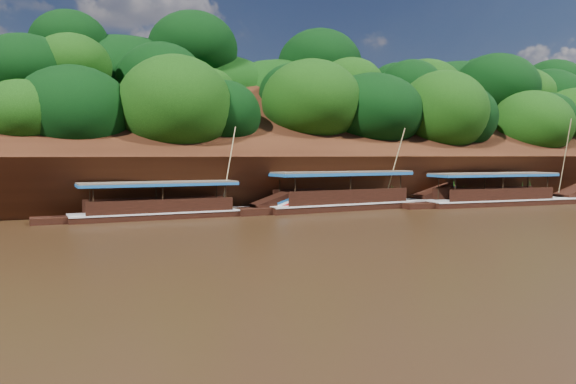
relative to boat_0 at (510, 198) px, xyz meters
name	(u,v)px	position (x,y,z in m)	size (l,w,h in m)	color
ground	(384,224)	(-15.47, -6.72, -0.56)	(160.00, 160.00, 0.00)	black
riverbank	(254,176)	(-15.49, 16.00, 1.32)	(120.00, 30.06, 19.40)	black
boat_0	(510,198)	(0.00, 0.00, 0.00)	(15.46, 3.27, 7.09)	black
boat_1	(361,200)	(-12.25, 1.60, 0.05)	(15.88, 3.93, 6.28)	black
boat_2	(183,209)	(-25.13, 0.90, -0.06)	(14.30, 2.80, 6.09)	black
reeds	(262,198)	(-19.33, 2.77, 0.31)	(47.77, 2.48, 2.04)	#25721C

